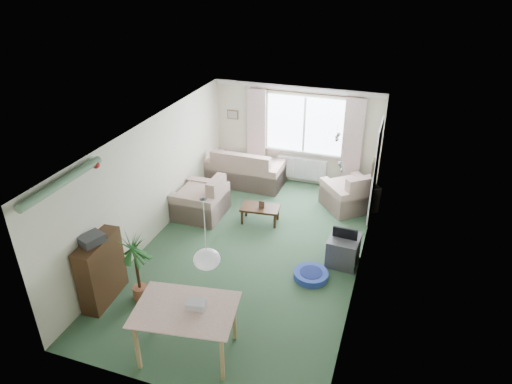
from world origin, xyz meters
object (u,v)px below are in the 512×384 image
(bookshelf, at_px, (101,270))
(pet_bed, at_px, (311,275))
(sofa, at_px, (246,166))
(armchair_corner, at_px, (349,189))
(tv_cube, at_px, (343,250))
(houseplant, at_px, (137,268))
(dining_table, at_px, (187,332))
(coffee_table, at_px, (260,214))
(armchair_left, at_px, (200,196))

(bookshelf, relative_size, pet_bed, 1.87)
(sofa, relative_size, armchair_corner, 1.85)
(tv_cube, bearing_deg, houseplant, -142.14)
(dining_table, bearing_deg, coffee_table, 92.53)
(dining_table, relative_size, pet_bed, 2.10)
(sofa, bearing_deg, dining_table, 102.03)
(sofa, height_order, houseplant, houseplant)
(sofa, distance_m, tv_cube, 3.76)
(tv_cube, bearing_deg, bookshelf, -144.26)
(armchair_corner, bearing_deg, sofa, -48.78)
(armchair_left, distance_m, dining_table, 3.89)
(dining_table, xyz_separation_m, tv_cube, (1.72, 2.84, -0.13))
(bookshelf, height_order, tv_cube, bookshelf)
(armchair_corner, relative_size, pet_bed, 1.62)
(sofa, bearing_deg, pet_bed, 127.49)
(sofa, distance_m, armchair_corner, 2.60)
(coffee_table, bearing_deg, bookshelf, -118.11)
(coffee_table, relative_size, pet_bed, 1.31)
(coffee_table, distance_m, pet_bed, 2.08)
(bookshelf, height_order, dining_table, bookshelf)
(bookshelf, relative_size, houseplant, 0.93)
(sofa, relative_size, houseplant, 1.49)
(armchair_left, distance_m, bookshelf, 3.01)
(houseplant, bearing_deg, armchair_left, 94.24)
(sofa, bearing_deg, coffee_table, 119.69)
(bookshelf, xyz_separation_m, dining_table, (1.82, -0.61, -0.17))
(bookshelf, height_order, pet_bed, bookshelf)
(houseplant, relative_size, tv_cube, 2.08)
(coffee_table, bearing_deg, dining_table, -87.47)
(bookshelf, relative_size, dining_table, 0.89)
(armchair_left, distance_m, pet_bed, 3.11)
(coffee_table, xyz_separation_m, houseplant, (-1.11, -2.92, 0.43))
(sofa, xyz_separation_m, dining_table, (1.07, -5.35, -0.06))
(houseplant, height_order, pet_bed, houseplant)
(armchair_corner, bearing_deg, armchair_left, -15.42)
(dining_table, bearing_deg, armchair_left, 112.40)
(armchair_left, relative_size, dining_table, 0.81)
(armchair_corner, height_order, dining_table, armchair_corner)
(dining_table, distance_m, pet_bed, 2.58)
(pet_bed, bearing_deg, houseplant, -150.86)
(tv_cube, bearing_deg, coffee_table, 158.77)
(armchair_corner, xyz_separation_m, houseplant, (-2.77, -4.16, 0.17))
(coffee_table, height_order, bookshelf, bookshelf)
(armchair_corner, xyz_separation_m, armchair_left, (-2.98, -1.36, 0.02))
(sofa, bearing_deg, houseplant, 88.18)
(sofa, height_order, dining_table, sofa)
(dining_table, bearing_deg, armchair_corner, 73.21)
(bookshelf, bearing_deg, coffee_table, 58.05)
(sofa, xyz_separation_m, houseplant, (-0.20, -4.56, 0.16))
(armchair_corner, xyz_separation_m, dining_table, (-1.49, -4.95, -0.04))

